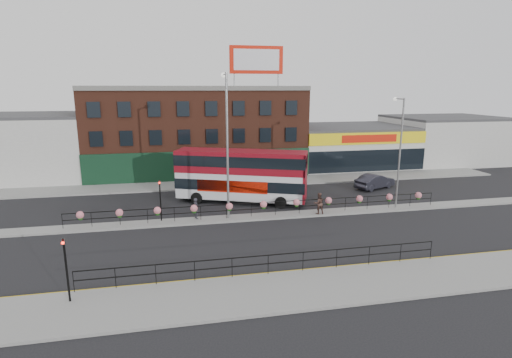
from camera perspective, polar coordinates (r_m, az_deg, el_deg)
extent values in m
plane|color=black|center=(32.22, 1.07, -5.50)|extent=(120.00, 120.00, 0.00)
cube|color=gray|center=(21.55, 8.31, -15.14)|extent=(60.00, 4.00, 0.15)
cube|color=gray|center=(43.55, -2.38, -0.53)|extent=(60.00, 4.00, 0.15)
cube|color=gray|center=(32.19, 1.08, -5.38)|extent=(60.00, 1.60, 0.15)
cube|color=gold|center=(23.52, 6.37, -12.76)|extent=(60.00, 0.10, 0.01)
cube|color=gold|center=(23.36, 6.51, -12.95)|extent=(60.00, 0.10, 0.01)
cube|color=brown|center=(50.17, -8.46, 6.82)|extent=(25.00, 12.00, 10.00)
cube|color=#3F3F42|center=(49.91, -8.66, 12.71)|extent=(25.00, 12.00, 0.30)
cube|color=black|center=(44.64, -7.87, 1.82)|extent=(25.00, 0.25, 3.40)
cube|color=silver|center=(55.30, 12.86, 4.58)|extent=(15.00, 12.00, 5.00)
cube|color=#3F3F42|center=(54.99, 13.00, 7.31)|extent=(15.00, 12.00, 0.30)
cube|color=yellow|center=(49.64, 15.84, 5.60)|extent=(15.00, 0.25, 1.40)
cube|color=red|center=(49.54, 15.90, 5.58)|extent=(7.00, 0.10, 0.90)
cube|color=black|center=(50.03, 15.65, 2.53)|extent=(15.00, 0.25, 2.60)
cube|color=#BBBBB6|center=(53.24, -30.76, 3.87)|extent=(15.50, 12.00, 7.00)
cube|color=#3F3F42|center=(52.91, -31.21, 7.77)|extent=(15.50, 12.00, 0.30)
cube|color=#BBBBB6|center=(62.76, 25.30, 5.08)|extent=(14.50, 12.00, 6.00)
cube|color=#3F3F42|center=(62.48, 25.58, 7.94)|extent=(14.50, 12.00, 0.30)
cube|color=red|center=(45.87, 0.06, 16.67)|extent=(6.00, 0.25, 3.00)
cube|color=silver|center=(45.74, 0.09, 16.68)|extent=(5.10, 0.04, 2.25)
cylinder|color=gray|center=(45.34, -3.13, 13.91)|extent=(0.12, 0.12, 1.40)
cylinder|color=gray|center=(46.35, 3.18, 13.88)|extent=(0.12, 0.12, 1.40)
cube|color=black|center=(31.85, 1.08, -3.37)|extent=(30.00, 0.05, 0.05)
cube|color=black|center=(31.99, 1.08, -4.22)|extent=(30.00, 0.05, 0.05)
cylinder|color=black|center=(32.37, -25.94, -5.45)|extent=(0.04, 0.04, 1.10)
cylinder|color=black|center=(31.91, -22.45, -5.37)|extent=(0.04, 0.04, 1.10)
cylinder|color=black|center=(31.58, -18.88, -5.27)|extent=(0.04, 0.04, 1.10)
cylinder|color=black|center=(31.37, -15.24, -5.14)|extent=(0.04, 0.04, 1.10)
cylinder|color=black|center=(31.29, -11.58, -4.99)|extent=(0.04, 0.04, 1.10)
cylinder|color=black|center=(31.34, -7.91, -4.82)|extent=(0.04, 0.04, 1.10)
cylinder|color=black|center=(31.51, -4.27, -4.63)|extent=(0.04, 0.04, 1.10)
cylinder|color=black|center=(31.81, -0.68, -4.42)|extent=(0.04, 0.04, 1.10)
cylinder|color=black|center=(32.23, 2.82, -4.21)|extent=(0.04, 0.04, 1.10)
cylinder|color=black|center=(32.77, 6.22, -3.98)|extent=(0.04, 0.04, 1.10)
cylinder|color=black|center=(33.41, 9.49, -3.75)|extent=(0.04, 0.04, 1.10)
cylinder|color=black|center=(34.17, 12.64, -3.52)|extent=(0.04, 0.04, 1.10)
cylinder|color=black|center=(35.02, 15.63, -3.29)|extent=(0.04, 0.04, 1.10)
cylinder|color=black|center=(35.96, 18.47, -3.06)|extent=(0.04, 0.04, 1.10)
cylinder|color=black|center=(36.99, 21.16, -2.83)|extent=(0.04, 0.04, 1.10)
cylinder|color=black|center=(38.09, 23.70, -2.62)|extent=(0.04, 0.04, 1.10)
sphere|color=#D16E7B|center=(31.95, -23.84, -4.72)|extent=(0.56, 0.56, 0.56)
sphere|color=#1C4B14|center=(32.02, -23.80, -5.11)|extent=(0.36, 0.36, 0.36)
sphere|color=#D16E7B|center=(31.46, -18.93, -4.57)|extent=(0.56, 0.56, 0.56)
sphere|color=#1C4B14|center=(31.53, -18.90, -4.97)|extent=(0.36, 0.36, 0.36)
sphere|color=#D16E7B|center=(31.21, -13.91, -4.38)|extent=(0.56, 0.56, 0.56)
sphere|color=#1C4B14|center=(31.28, -13.89, -4.79)|extent=(0.36, 0.36, 0.36)
sphere|color=#D16E7B|center=(31.20, -8.85, -4.16)|extent=(0.56, 0.56, 0.56)
sphere|color=#1C4B14|center=(31.26, -8.84, -4.56)|extent=(0.36, 0.36, 0.36)
sphere|color=#D16E7B|center=(31.42, -3.83, -3.91)|extent=(0.56, 0.56, 0.56)
sphere|color=#1C4B14|center=(31.49, -3.82, -4.31)|extent=(0.36, 0.36, 0.36)
sphere|color=#D16E7B|center=(31.89, 1.08, -3.63)|extent=(0.56, 0.56, 0.56)
sphere|color=#1C4B14|center=(31.95, 1.08, -4.02)|extent=(0.36, 0.36, 0.36)
sphere|color=#D16E7B|center=(32.58, 5.82, -3.34)|extent=(0.56, 0.56, 0.56)
sphere|color=#1C4B14|center=(32.64, 5.81, -3.72)|extent=(0.36, 0.36, 0.36)
sphere|color=#D16E7B|center=(33.48, 10.32, -3.04)|extent=(0.56, 0.56, 0.56)
sphere|color=#1C4B14|center=(33.54, 10.30, -3.41)|extent=(0.36, 0.36, 0.36)
sphere|color=#D16E7B|center=(34.58, 14.56, -2.74)|extent=(0.56, 0.56, 0.56)
sphere|color=#1C4B14|center=(34.64, 14.54, -3.10)|extent=(0.36, 0.36, 0.36)
sphere|color=#D16E7B|center=(35.86, 18.52, -2.44)|extent=(0.56, 0.56, 0.56)
sphere|color=#1C4B14|center=(35.92, 18.49, -2.80)|extent=(0.36, 0.36, 0.36)
sphere|color=#D16E7B|center=(37.29, 22.19, -2.16)|extent=(0.56, 0.56, 0.56)
sphere|color=#1C4B14|center=(37.35, 22.16, -2.50)|extent=(0.36, 0.36, 0.36)
cube|color=black|center=(22.15, 1.76, -10.82)|extent=(20.00, 0.05, 0.05)
cube|color=black|center=(22.35, 1.75, -11.98)|extent=(20.00, 0.05, 0.05)
cylinder|color=black|center=(22.50, -24.63, -13.21)|extent=(0.04, 0.04, 1.10)
cylinder|color=black|center=(22.12, -19.45, -13.20)|extent=(0.04, 0.04, 1.10)
cylinder|color=black|center=(21.91, -14.13, -13.09)|extent=(0.04, 0.04, 1.10)
cylinder|color=black|center=(21.89, -8.77, -12.87)|extent=(0.04, 0.04, 1.10)
cylinder|color=black|center=(22.04, -3.44, -12.54)|extent=(0.04, 0.04, 1.10)
cylinder|color=black|center=(22.38, 1.75, -12.11)|extent=(0.04, 0.04, 1.10)
cylinder|color=black|center=(22.88, 6.73, -11.61)|extent=(0.04, 0.04, 1.10)
cylinder|color=black|center=(23.55, 11.45, -11.06)|extent=(0.04, 0.04, 1.10)
cylinder|color=black|center=(24.36, 15.86, -10.47)|extent=(0.04, 0.04, 1.10)
cylinder|color=black|center=(25.30, 19.95, -9.87)|extent=(0.04, 0.04, 1.10)
cylinder|color=black|center=(26.37, 23.71, -9.28)|extent=(0.04, 0.04, 1.10)
cube|color=silver|center=(35.89, -2.15, 0.59)|extent=(11.72, 6.85, 4.21)
cube|color=maroon|center=(35.65, -2.17, 2.49)|extent=(11.80, 6.93, 1.90)
cube|color=black|center=(36.05, -2.14, -0.56)|extent=(11.82, 6.95, 0.95)
cube|color=black|center=(35.62, -2.17, 2.74)|extent=(11.85, 6.98, 0.95)
cube|color=maroon|center=(35.50, -2.18, 3.96)|extent=(11.72, 6.85, 0.13)
cube|color=maroon|center=(35.08, 7.03, 0.21)|extent=(1.21, 2.57, 4.21)
cube|color=red|center=(34.93, -3.47, -1.10)|extent=(5.86, 2.44, 1.05)
cylinder|color=black|center=(36.17, -8.46, -2.71)|extent=(1.09, 0.69, 1.05)
cylinder|color=black|center=(38.58, -7.19, -1.69)|extent=(1.09, 0.69, 1.05)
cylinder|color=black|center=(34.48, 3.55, -3.37)|extent=(1.09, 0.69, 1.05)
cylinder|color=black|center=(37.00, 4.07, -2.25)|extent=(1.09, 0.69, 1.05)
imported|color=#282832|center=(42.96, 16.62, -0.32)|extent=(4.99, 5.80, 1.52)
imported|color=#2A2932|center=(31.59, -8.56, -4.16)|extent=(0.88, 0.82, 1.66)
imported|color=#482F28|center=(32.80, 8.96, -3.44)|extent=(0.92, 0.75, 1.76)
cylinder|color=gray|center=(30.42, -4.11, 4.44)|extent=(0.18, 0.18, 11.13)
cylinder|color=gray|center=(30.94, -4.49, 14.71)|extent=(0.11, 1.67, 0.11)
sphere|color=silver|center=(31.76, -4.68, 14.55)|extent=(0.40, 0.40, 0.40)
cylinder|color=gray|center=(35.41, 19.85, 3.34)|extent=(0.15, 0.15, 9.23)
cylinder|color=gray|center=(35.60, 19.83, 10.72)|extent=(0.09, 1.38, 0.09)
sphere|color=silver|center=(36.20, 19.25, 10.72)|extent=(0.33, 0.33, 0.33)
cylinder|color=black|center=(21.28, -25.43, -11.69)|extent=(0.10, 0.10, 3.20)
imported|color=black|center=(20.70, -25.86, -7.64)|extent=(0.15, 0.18, 0.90)
sphere|color=#FF190C|center=(20.65, -25.89, -8.22)|extent=(0.14, 0.14, 0.14)
cylinder|color=black|center=(31.40, -13.49, -3.02)|extent=(0.10, 0.10, 3.20)
imported|color=black|center=(31.01, -13.65, -0.17)|extent=(0.15, 0.18, 0.90)
sphere|color=#FF190C|center=(30.93, -13.63, -0.55)|extent=(0.14, 0.14, 0.14)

